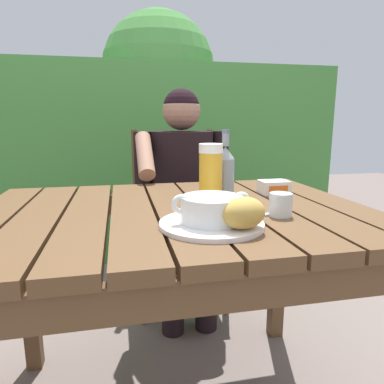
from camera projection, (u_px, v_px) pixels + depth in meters
dining_table at (176, 240)px, 1.08m from camera, size 1.18×0.87×0.77m
hedge_backdrop at (144, 141)px, 2.75m from camera, size 2.99×0.90×1.89m
chair_near_diner at (177, 218)px, 1.98m from camera, size 0.48×0.42×0.99m
person_eating at (183, 187)px, 1.75m from camera, size 0.48×0.47×1.19m
serving_plate at (211, 224)px, 0.88m from camera, size 0.27×0.27×0.01m
soup_bowl at (212, 208)px, 0.87m from camera, size 0.21×0.16×0.07m
bread_roll at (244, 213)px, 0.81m from camera, size 0.13×0.12×0.08m
beer_glass at (211, 176)px, 1.05m from camera, size 0.07×0.07×0.20m
beer_bottle at (225, 173)px, 1.11m from camera, size 0.06×0.06×0.24m
water_glass_small at (281, 205)px, 0.97m from camera, size 0.06×0.06×0.07m
butter_tub at (274, 187)px, 1.26m from camera, size 0.10×0.08×0.05m
table_knife at (254, 216)px, 0.96m from camera, size 0.15×0.05×0.01m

